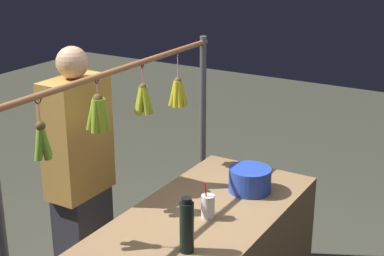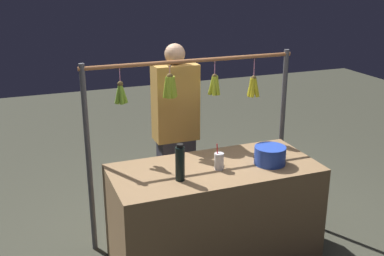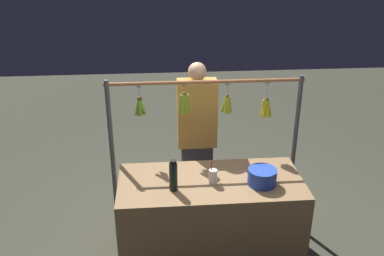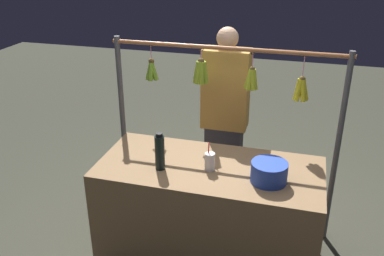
% 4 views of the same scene
% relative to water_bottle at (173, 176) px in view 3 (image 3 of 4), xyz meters
% --- Properties ---
extents(ground_plane, '(12.00, 12.00, 0.00)m').
position_rel_water_bottle_xyz_m(ground_plane, '(-0.33, -0.13, -0.94)').
color(ground_plane, '#3F4032').
extents(market_counter, '(1.61, 0.74, 0.81)m').
position_rel_water_bottle_xyz_m(market_counter, '(-0.33, -0.13, -0.54)').
color(market_counter, olive).
rests_on(market_counter, ground).
extents(display_rack, '(1.83, 0.13, 1.59)m').
position_rel_water_bottle_xyz_m(display_rack, '(-0.33, -0.61, 0.17)').
color(display_rack, '#4C4C51').
rests_on(display_rack, ground).
extents(water_bottle, '(0.07, 0.07, 0.28)m').
position_rel_water_bottle_xyz_m(water_bottle, '(0.00, 0.00, 0.00)').
color(water_bottle, black).
rests_on(water_bottle, market_counter).
extents(blue_bucket, '(0.25, 0.25, 0.14)m').
position_rel_water_bottle_xyz_m(blue_bucket, '(-0.76, -0.03, -0.06)').
color(blue_bucket, '#2646B6').
rests_on(blue_bucket, market_counter).
extents(drink_cup, '(0.07, 0.07, 0.20)m').
position_rel_water_bottle_xyz_m(drink_cup, '(-0.34, -0.08, -0.07)').
color(drink_cup, silver).
rests_on(drink_cup, market_counter).
extents(vendor_person, '(0.39, 0.21, 1.65)m').
position_rel_water_bottle_xyz_m(vendor_person, '(-0.28, -0.90, -0.13)').
color(vendor_person, '#2D2D38').
rests_on(vendor_person, ground).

